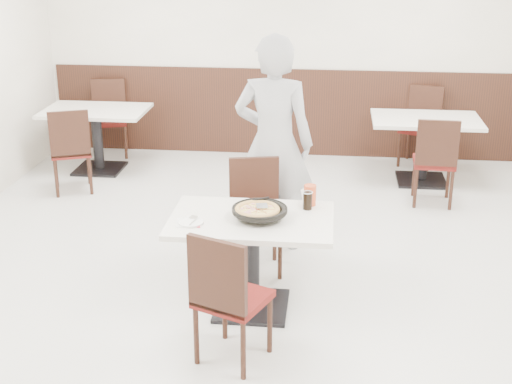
# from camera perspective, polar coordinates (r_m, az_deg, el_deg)

# --- Properties ---
(floor) EXTENTS (7.00, 7.00, 0.00)m
(floor) POSITION_cam_1_polar(r_m,az_deg,el_deg) (6.02, -0.13, -6.79)
(floor) COLOR #A5A4A0
(floor) RESTS_ON ground
(wall_back) EXTENTS (6.00, 0.04, 2.80)m
(wall_back) POSITION_cam_1_polar(r_m,az_deg,el_deg) (8.94, 2.40, 11.72)
(wall_back) COLOR white
(wall_back) RESTS_ON floor
(wainscot_back) EXTENTS (5.90, 0.03, 1.10)m
(wainscot_back) POSITION_cam_1_polar(r_m,az_deg,el_deg) (9.09, 2.32, 6.39)
(wainscot_back) COLOR black
(wainscot_back) RESTS_ON floor
(main_table) EXTENTS (1.21, 0.81, 0.75)m
(main_table) POSITION_cam_1_polar(r_m,az_deg,el_deg) (5.39, -0.35, -5.76)
(main_table) COLOR white
(main_table) RESTS_ON floor
(chair_near) EXTENTS (0.55, 0.55, 0.95)m
(chair_near) POSITION_cam_1_polar(r_m,az_deg,el_deg) (4.74, -1.85, -8.28)
(chair_near) COLOR black
(chair_near) RESTS_ON floor
(chair_far) EXTENTS (0.50, 0.50, 0.95)m
(chair_far) POSITION_cam_1_polar(r_m,az_deg,el_deg) (5.93, 0.01, -2.14)
(chair_far) COLOR black
(chair_far) RESTS_ON floor
(trivet) EXTENTS (0.12, 0.12, 0.04)m
(trivet) POSITION_cam_1_polar(r_m,az_deg,el_deg) (5.20, 0.15, -1.99)
(trivet) COLOR black
(trivet) RESTS_ON main_table
(pizza_pan) EXTENTS (0.36, 0.36, 0.01)m
(pizza_pan) POSITION_cam_1_polar(r_m,az_deg,el_deg) (5.20, 0.29, -1.73)
(pizza_pan) COLOR black
(pizza_pan) RESTS_ON trivet
(pizza) EXTENTS (0.29, 0.29, 0.02)m
(pizza) POSITION_cam_1_polar(r_m,az_deg,el_deg) (5.18, 0.11, -1.60)
(pizza) COLOR tan
(pizza) RESTS_ON pizza_pan
(pizza_server) EXTENTS (0.10, 0.12, 0.00)m
(pizza_server) POSITION_cam_1_polar(r_m,az_deg,el_deg) (5.20, 0.48, -1.10)
(pizza_server) COLOR white
(pizza_server) RESTS_ON pizza
(napkin) EXTENTS (0.20, 0.20, 0.00)m
(napkin) POSITION_cam_1_polar(r_m,az_deg,el_deg) (5.17, -5.41, -2.44)
(napkin) COLOR silver
(napkin) RESTS_ON main_table
(side_plate) EXTENTS (0.18, 0.18, 0.01)m
(side_plate) POSITION_cam_1_polar(r_m,az_deg,el_deg) (5.15, -5.24, -2.42)
(side_plate) COLOR white
(side_plate) RESTS_ON napkin
(fork) EXTENTS (0.04, 0.15, 0.00)m
(fork) POSITION_cam_1_polar(r_m,az_deg,el_deg) (5.14, -5.01, -2.36)
(fork) COLOR white
(fork) RESTS_ON side_plate
(cola_glass) EXTENTS (0.07, 0.07, 0.13)m
(cola_glass) POSITION_cam_1_polar(r_m,az_deg,el_deg) (5.38, 4.14, -0.72)
(cola_glass) COLOR black
(cola_glass) RESTS_ON main_table
(red_cup) EXTENTS (0.10, 0.10, 0.16)m
(red_cup) POSITION_cam_1_polar(r_m,az_deg,el_deg) (5.46, 4.34, -0.25)
(red_cup) COLOR #C7451F
(red_cup) RESTS_ON main_table
(diner_person) EXTENTS (0.75, 0.54, 1.93)m
(diner_person) POSITION_cam_1_polar(r_m,az_deg,el_deg) (6.28, 1.43, 3.89)
(diner_person) COLOR #9F9FA3
(diner_person) RESTS_ON floor
(bg_table_left) EXTENTS (1.29, 0.95, 0.75)m
(bg_table_left) POSITION_cam_1_polar(r_m,az_deg,el_deg) (8.70, -12.56, 4.08)
(bg_table_left) COLOR white
(bg_table_left) RESTS_ON floor
(bg_chair_left_near) EXTENTS (0.55, 0.55, 0.95)m
(bg_chair_left_near) POSITION_cam_1_polar(r_m,az_deg,el_deg) (8.05, -14.61, 3.32)
(bg_chair_left_near) COLOR black
(bg_chair_left_near) RESTS_ON floor
(bg_chair_left_far) EXTENTS (0.52, 0.52, 0.95)m
(bg_chair_left_far) POSITION_cam_1_polar(r_m,az_deg,el_deg) (9.22, -11.63, 5.72)
(bg_chair_left_far) COLOR black
(bg_chair_left_far) RESTS_ON floor
(bg_table_right) EXTENTS (1.30, 0.96, 0.75)m
(bg_table_right) POSITION_cam_1_polar(r_m,az_deg,el_deg) (8.32, 13.26, 3.28)
(bg_table_right) COLOR white
(bg_table_right) RESTS_ON floor
(bg_chair_right_near) EXTENTS (0.44, 0.44, 0.95)m
(bg_chair_right_near) POSITION_cam_1_polar(r_m,az_deg,el_deg) (7.66, 14.07, 2.50)
(bg_chair_right_near) COLOR black
(bg_chair_right_near) RESTS_ON floor
(bg_chair_right_far) EXTENTS (0.55, 0.55, 0.95)m
(bg_chair_right_far) POSITION_cam_1_polar(r_m,az_deg,el_deg) (8.89, 12.96, 5.06)
(bg_chair_right_far) COLOR black
(bg_chair_right_far) RESTS_ON floor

